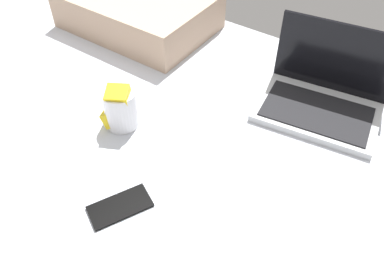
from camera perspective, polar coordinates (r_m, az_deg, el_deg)
The scene contains 5 objects.
bed_mattress at distance 124.06cm, azimuth -16.31°, elevation -0.89°, with size 180.00×140.00×18.00cm, color #B7BCC6.
laptop at distance 117.30cm, azimuth 18.31°, elevation 4.40°, with size 35.96×27.49×23.00cm.
snack_cup at distance 107.17cm, azimuth -10.36°, elevation 2.90°, with size 10.14×9.70×13.45cm.
cell_phone at distance 92.53cm, azimuth -10.36°, elevation -11.07°, with size 6.80×14.00×0.80cm, color black.
pillow at distance 149.91cm, azimuth -7.78°, elevation 16.48°, with size 52.00×36.00×13.00cm, color tan.
Camera 1 is at (76.51, -48.96, 93.49)cm, focal length 36.95 mm.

